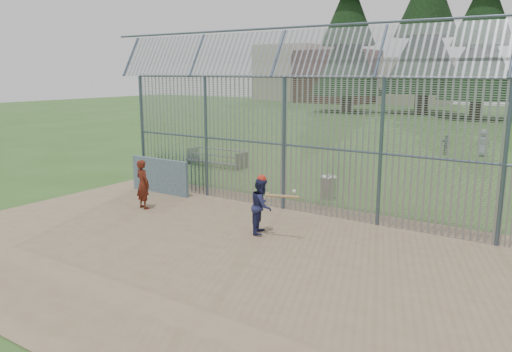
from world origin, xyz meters
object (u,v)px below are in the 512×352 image
Objects in this scene: onlooker at (143,184)px; batter at (262,206)px; dugout_wall at (160,176)px; bleacher at (217,157)px; trash_can at (328,187)px.

batter is at bearing -167.94° from onlooker.
dugout_wall is 5.47m from bleacher.
dugout_wall reaches higher than trash_can.
batter is 4.33m from trash_can.
onlooker is at bearing -59.97° from dugout_wall.
onlooker is 0.50× the size of bleacher.
dugout_wall is 5.62m from batter.
onlooker reaches higher than trash_can.
trash_can is at bearing -21.46° from bleacher.
onlooker is 6.00m from trash_can.
dugout_wall is 2.03m from onlooker.
batter is 9.85m from bleacher.
batter is 1.77× the size of trash_can.
trash_can is (-0.18, 4.31, -0.37)m from batter.
batter is at bearing -18.10° from dugout_wall.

